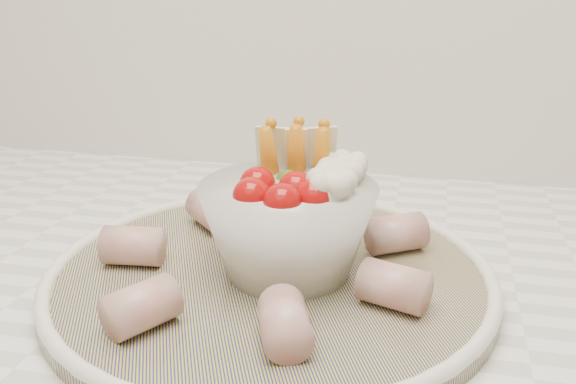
# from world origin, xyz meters

# --- Properties ---
(serving_platter) EXTENTS (0.49, 0.49, 0.02)m
(serving_platter) POSITION_xyz_m (0.08, 1.43, 0.93)
(serving_platter) COLOR navy
(serving_platter) RESTS_ON kitchen_counter
(veggie_bowl) EXTENTS (0.14, 0.14, 0.12)m
(veggie_bowl) POSITION_xyz_m (0.10, 1.43, 0.98)
(veggie_bowl) COLOR silver
(veggie_bowl) RESTS_ON serving_platter
(cured_meat_rolls) EXTENTS (0.28, 0.29, 0.03)m
(cured_meat_rolls) POSITION_xyz_m (0.08, 1.43, 0.95)
(cured_meat_rolls) COLOR #B15251
(cured_meat_rolls) RESTS_ON serving_platter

